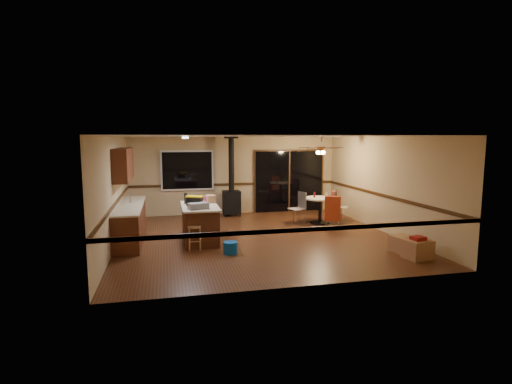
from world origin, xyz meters
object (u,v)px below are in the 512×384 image
object	(u,v)px
toolbox_black	(195,201)
bar_stool	(194,238)
chair_left	(300,204)
box_corner_a	(418,249)
box_corner_b	(401,243)
chair_near	(333,209)
box_under_window	(201,212)
kitchen_island	(200,223)
dining_table	(320,206)
toolbox_grey	(198,206)
wood_stove	(232,194)
blue_bucket	(230,248)
chair_right	(335,202)

from	to	relation	value
toolbox_black	bar_stool	world-z (taller)	toolbox_black
chair_left	box_corner_a	size ratio (longest dim) A/B	0.96
chair_left	box_corner_b	distance (m)	3.63
chair_near	box_under_window	world-z (taller)	chair_near
kitchen_island	box_under_window	xyz separation A→B (m)	(0.27, 2.85, -0.24)
toolbox_black	dining_table	size ratio (longest dim) A/B	0.39
toolbox_grey	box_corner_a	size ratio (longest dim) A/B	0.86
wood_stove	blue_bucket	world-z (taller)	wood_stove
box_corner_b	chair_right	bearing A→B (deg)	92.01
kitchen_island	box_corner_b	xyz separation A→B (m)	(4.37, -1.95, -0.27)
chair_left	box_corner_a	world-z (taller)	chair_left
kitchen_island	wood_stove	bearing A→B (deg)	66.91
toolbox_black	dining_table	distance (m)	4.06
kitchen_island	blue_bucket	distance (m)	1.42
dining_table	box_corner_b	world-z (taller)	dining_table
chair_left	chair_near	xyz separation A→B (m)	(0.62, -1.00, 0.01)
wood_stove	kitchen_island	bearing A→B (deg)	-113.09
dining_table	chair_left	size ratio (longest dim) A/B	1.86
blue_bucket	box_corner_a	bearing A→B (deg)	-17.98
dining_table	chair_left	world-z (taller)	chair_left
dining_table	box_corner_a	bearing A→B (deg)	-79.69
kitchen_island	chair_right	world-z (taller)	chair_right
wood_stove	dining_table	distance (m)	2.98
toolbox_grey	dining_table	distance (m)	4.20
kitchen_island	toolbox_grey	bearing A→B (deg)	-97.95
chair_near	kitchen_island	bearing A→B (deg)	-173.37
chair_right	toolbox_black	bearing A→B (deg)	-161.87
box_corner_b	box_corner_a	bearing A→B (deg)	-87.10
blue_bucket	dining_table	bearing A→B (deg)	39.18
dining_table	wood_stove	bearing A→B (deg)	143.92
dining_table	box_corner_b	size ratio (longest dim) A/B	2.12
blue_bucket	chair_left	xyz separation A→B (m)	(2.54, 2.69, 0.46)
chair_right	box_corner_a	distance (m)	3.97
dining_table	box_corner_b	bearing A→B (deg)	-78.44
chair_near	box_corner_b	xyz separation A→B (m)	(0.64, -2.38, -0.41)
chair_near	box_corner_a	size ratio (longest dim) A/B	1.31
toolbox_grey	box_corner_b	size ratio (longest dim) A/B	1.01
wood_stove	bar_stool	distance (m)	4.14
kitchen_island	box_corner_b	bearing A→B (deg)	-24.01
toolbox_grey	bar_stool	distance (m)	0.76
dining_table	toolbox_grey	bearing A→B (deg)	-154.55
dining_table	box_corner_a	size ratio (longest dim) A/B	1.79
toolbox_black	blue_bucket	world-z (taller)	toolbox_black
toolbox_grey	box_under_window	world-z (taller)	toolbox_grey
box_corner_a	box_under_window	bearing A→B (deg)	127.59
box_corner_b	wood_stove	bearing A→B (deg)	121.55
chair_left	box_corner_b	bearing A→B (deg)	-69.49
kitchen_island	blue_bucket	xyz separation A→B (m)	(0.56, -1.26, -0.32)
box_corner_a	kitchen_island	bearing A→B (deg)	150.30
kitchen_island	chair_near	xyz separation A→B (m)	(3.73, 0.43, 0.14)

